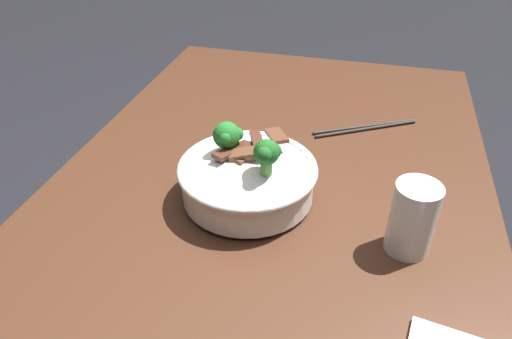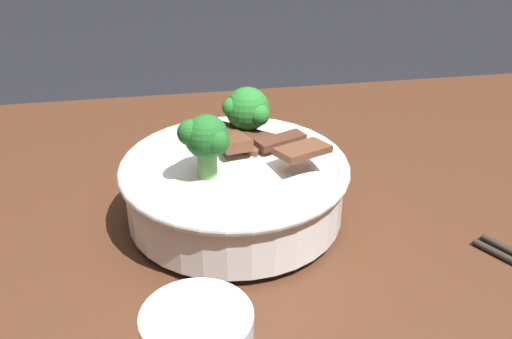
% 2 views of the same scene
% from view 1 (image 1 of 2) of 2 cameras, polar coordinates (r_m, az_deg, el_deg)
% --- Properties ---
extents(dining_table, '(1.20, 0.78, 0.76)m').
position_cam_1_polar(dining_table, '(0.93, 1.64, -7.47)').
color(dining_table, '#472819').
rests_on(dining_table, ground).
extents(rice_bowl, '(0.23, 0.23, 0.14)m').
position_cam_1_polar(rice_bowl, '(0.78, -1.02, -0.76)').
color(rice_bowl, white).
rests_on(rice_bowl, dining_table).
extents(drinking_glass, '(0.07, 0.07, 0.11)m').
position_cam_1_polar(drinking_glass, '(0.72, 18.19, -6.09)').
color(drinking_glass, white).
rests_on(drinking_glass, dining_table).
extents(chopsticks_pair, '(0.13, 0.21, 0.01)m').
position_cam_1_polar(chopsticks_pair, '(1.03, 12.99, 4.91)').
color(chopsticks_pair, '#28231E').
rests_on(chopsticks_pair, dining_table).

